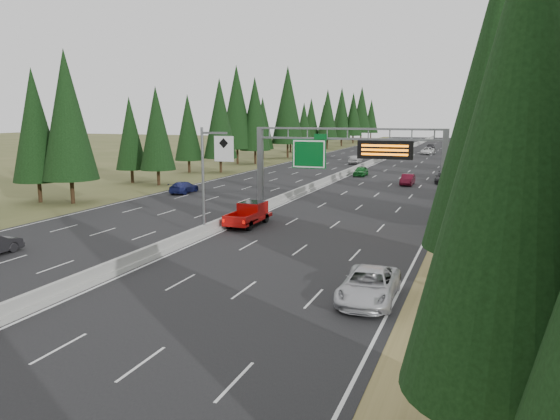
{
  "coord_description": "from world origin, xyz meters",
  "views": [
    {
      "loc": [
        19.24,
        -10.03,
        9.01
      ],
      "look_at": [
        7.9,
        20.0,
        3.35
      ],
      "focal_mm": 35.0,
      "sensor_mm": 36.0,
      "label": 1
    }
  ],
  "objects": [
    {
      "name": "car_ahead_green",
      "position": [
        2.24,
        68.47,
        0.79
      ],
      "size": [
        1.73,
        4.19,
        1.42
      ],
      "primitive_type": "imported",
      "rotation": [
        0.0,
        0.0,
        0.01
      ],
      "color": "#166222",
      "rests_on": "road"
    },
    {
      "name": "car_onc_blue",
      "position": [
        -12.95,
        43.99,
        0.75
      ],
      "size": [
        2.11,
        4.71,
        1.34
      ],
      "primitive_type": "imported",
      "rotation": [
        0.0,
        0.0,
        3.19
      ],
      "color": "navy",
      "rests_on": "road"
    },
    {
      "name": "car_onc_far",
      "position": [
        -14.5,
        101.17,
        0.89
      ],
      "size": [
        2.75,
        5.88,
        1.63
      ],
      "primitive_type": "imported",
      "rotation": [
        0.0,
        0.0,
        3.15
      ],
      "color": "black",
      "rests_on": "road"
    },
    {
      "name": "hov_sign_pole",
      "position": [
        0.58,
        24.97,
        4.72
      ],
      "size": [
        2.8,
        0.5,
        8.0
      ],
      "color": "slate",
      "rests_on": "road"
    },
    {
      "name": "car_ahead_dkred",
      "position": [
        10.05,
        60.4,
        0.77
      ],
      "size": [
        1.47,
        4.2,
        1.38
      ],
      "primitive_type": "imported",
      "rotation": [
        0.0,
        0.0,
        -0.0
      ],
      "color": "#4B0A19",
      "rests_on": "road"
    },
    {
      "name": "shoulder_right",
      "position": [
        17.8,
        80.0,
        0.03
      ],
      "size": [
        3.6,
        260.0,
        0.06
      ],
      "primitive_type": "cube",
      "color": "olive",
      "rests_on": "ground"
    },
    {
      "name": "car_onc_white",
      "position": [
        -2.99,
        87.74,
        0.91
      ],
      "size": [
        2.01,
        4.88,
        1.65
      ],
      "primitive_type": "imported",
      "rotation": [
        0.0,
        0.0,
        3.15
      ],
      "color": "#B7B7B7",
      "rests_on": "road"
    },
    {
      "name": "shoulder_left",
      "position": [
        -17.8,
        80.0,
        0.03
      ],
      "size": [
        3.6,
        260.0,
        0.06
      ],
      "primitive_type": "cube",
      "color": "#454D24",
      "rests_on": "ground"
    },
    {
      "name": "median_barrier",
      "position": [
        0.0,
        80.0,
        0.41
      ],
      "size": [
        0.7,
        260.0,
        0.85
      ],
      "color": "gray",
      "rests_on": "road"
    },
    {
      "name": "car_ahead_dkgrey",
      "position": [
        14.15,
        64.19,
        0.78
      ],
      "size": [
        2.02,
        4.83,
        1.39
      ],
      "primitive_type": "imported",
      "rotation": [
        0.0,
        0.0,
        0.01
      ],
      "color": "black",
      "rests_on": "road"
    },
    {
      "name": "car_ahead_far",
      "position": [
        5.8,
        134.29,
        0.87
      ],
      "size": [
        1.94,
        4.67,
        1.58
      ],
      "primitive_type": "imported",
      "rotation": [
        0.0,
        0.0,
        0.02
      ],
      "color": "black",
      "rests_on": "road"
    },
    {
      "name": "silver_minivan",
      "position": [
        14.32,
        15.15,
        0.85
      ],
      "size": [
        2.77,
        5.65,
        1.54
      ],
      "primitive_type": "imported",
      "rotation": [
        0.0,
        0.0,
        0.04
      ],
      "color": "silver",
      "rests_on": "road"
    },
    {
      "name": "tree_row_left",
      "position": [
        -21.9,
        74.02,
        9.07
      ],
      "size": [
        11.47,
        240.76,
        18.72
      ],
      "color": "black",
      "rests_on": "ground"
    },
    {
      "name": "red_pickup",
      "position": [
        1.5,
        30.12,
        1.09
      ],
      "size": [
        2.0,
        5.59,
        1.82
      ],
      "color": "black",
      "rests_on": "road"
    },
    {
      "name": "car_ahead_white",
      "position": [
        6.9,
        116.58,
        0.87
      ],
      "size": [
        2.76,
        5.73,
        1.58
      ],
      "primitive_type": "imported",
      "rotation": [
        0.0,
        0.0,
        -0.02
      ],
      "color": "silver",
      "rests_on": "road"
    },
    {
      "name": "tree_row_right",
      "position": [
        21.86,
        63.86,
        9.23
      ],
      "size": [
        12.05,
        240.96,
        18.99
      ],
      "color": "black",
      "rests_on": "ground"
    },
    {
      "name": "road",
      "position": [
        0.0,
        80.0,
        0.04
      ],
      "size": [
        32.0,
        260.0,
        0.08
      ],
      "primitive_type": "cube",
      "color": "black",
      "rests_on": "ground"
    },
    {
      "name": "sign_gantry",
      "position": [
        8.92,
        34.88,
        5.27
      ],
      "size": [
        16.75,
        0.98,
        7.8
      ],
      "color": "slate",
      "rests_on": "road"
    }
  ]
}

